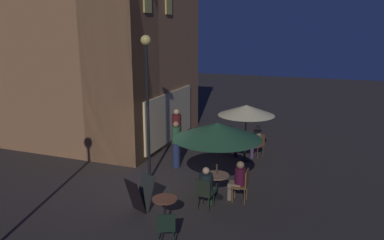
{
  "coord_description": "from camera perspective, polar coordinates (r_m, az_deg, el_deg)",
  "views": [
    {
      "loc": [
        -10.01,
        -5.17,
        4.92
      ],
      "look_at": [
        1.32,
        -0.85,
        1.95
      ],
      "focal_mm": 35.26,
      "sensor_mm": 36.0,
      "label": 1
    }
  ],
  "objects": [
    {
      "name": "patron_seated_1",
      "position": [
        11.07,
        6.97,
        -8.79
      ],
      "size": [
        0.33,
        0.53,
        1.23
      ],
      "rotation": [
        0.0,
        0.0,
        1.62
      ],
      "color": "#836B53",
      "rests_on": "ground"
    },
    {
      "name": "cafe_table_0",
      "position": [
        11.26,
        3.75,
        -9.2
      ],
      "size": [
        0.74,
        0.74,
        0.73
      ],
      "color": "black",
      "rests_on": "ground"
    },
    {
      "name": "patio_umbrella_1",
      "position": [
        14.08,
        8.22,
        1.45
      ],
      "size": [
        2.1,
        2.1,
        2.16
      ],
      "color": "black",
      "rests_on": "ground"
    },
    {
      "name": "cafe_chair_1",
      "position": [
        11.09,
        7.75,
        -9.39
      ],
      "size": [
        0.46,
        0.46,
        0.98
      ],
      "rotation": [
        0.0,
        0.0,
        1.62
      ],
      "color": "brown",
      "rests_on": "ground"
    },
    {
      "name": "menu_sandwich_board",
      "position": [
        10.62,
        -7.83,
        -11.03
      ],
      "size": [
        0.83,
        0.77,
        0.96
      ],
      "rotation": [
        0.0,
        0.0,
        -0.42
      ],
      "color": "#252825",
      "rests_on": "ground"
    },
    {
      "name": "cafe_chair_0",
      "position": [
        10.52,
        1.9,
        -10.78
      ],
      "size": [
        0.46,
        0.46,
        0.93
      ],
      "rotation": [
        0.0,
        0.0,
        -0.1
      ],
      "color": "black",
      "rests_on": "ground"
    },
    {
      "name": "street_lamp_near_corner",
      "position": [
        11.94,
        -6.82,
        5.45
      ],
      "size": [
        0.32,
        0.32,
        4.72
      ],
      "color": "black",
      "rests_on": "ground"
    },
    {
      "name": "cafe_table_1",
      "position": [
        14.44,
        8.03,
        -4.0
      ],
      "size": [
        0.73,
        0.73,
        0.76
      ],
      "color": "black",
      "rests_on": "ground"
    },
    {
      "name": "cafe_chair_2",
      "position": [
        15.06,
        10.04,
        -3.43
      ],
      "size": [
        0.57,
        0.57,
        0.89
      ],
      "rotation": [
        0.0,
        0.0,
        2.67
      ],
      "color": "brown",
      "rests_on": "ground"
    },
    {
      "name": "patron_seated_2",
      "position": [
        14.89,
        9.72,
        -2.84
      ],
      "size": [
        0.51,
        0.44,
        1.28
      ],
      "rotation": [
        0.0,
        0.0,
        2.67
      ],
      "color": "#53395E",
      "rests_on": "ground"
    },
    {
      "name": "cafe_building",
      "position": [
        15.97,
        -11.93,
        10.41
      ],
      "size": [
        6.57,
        6.6,
        8.16
      ],
      "color": "#9F6B45",
      "rests_on": "ground"
    },
    {
      "name": "cafe_chair_4",
      "position": [
        8.97,
        -3.98,
        -15.68
      ],
      "size": [
        0.57,
        0.57,
        0.86
      ],
      "rotation": [
        0.0,
        0.0,
        0.46
      ],
      "color": "black",
      "rests_on": "ground"
    },
    {
      "name": "patron_standing_5",
      "position": [
        13.54,
        -2.41,
        -3.69
      ],
      "size": [
        0.32,
        0.32,
        1.71
      ],
      "rotation": [
        0.0,
        0.0,
        0.79
      ],
      "color": "#222C4E",
      "rests_on": "ground"
    },
    {
      "name": "ground_plane",
      "position": [
        12.3,
        -6.0,
        -9.93
      ],
      "size": [
        60.0,
        60.0,
        0.0
      ],
      "primitive_type": "plane",
      "color": "#302A27"
    },
    {
      "name": "cafe_chair_3",
      "position": [
        15.01,
        5.54,
        -3.22
      ],
      "size": [
        0.57,
        0.57,
        0.95
      ],
      "rotation": [
        0.0,
        0.0,
        -2.08
      ],
      "color": "#58331A",
      "rests_on": "ground"
    },
    {
      "name": "patron_seated_3",
      "position": [
        14.87,
        5.96,
        -2.85
      ],
      "size": [
        0.49,
        0.55,
        1.22
      ],
      "rotation": [
        0.0,
        0.0,
        -2.08
      ],
      "color": "black",
      "rests_on": "ground"
    },
    {
      "name": "cafe_table_2",
      "position": [
        9.74,
        -4.13,
        -13.07
      ],
      "size": [
        0.64,
        0.64,
        0.78
      ],
      "color": "black",
      "rests_on": "ground"
    },
    {
      "name": "patio_umbrella_0",
      "position": [
        10.76,
        3.88,
        -1.66
      ],
      "size": [
        2.55,
        2.55,
        2.31
      ],
      "color": "black",
      "rests_on": "ground"
    },
    {
      "name": "patron_seated_0",
      "position": [
        10.58,
        2.22,
        -9.77
      ],
      "size": [
        0.56,
        0.41,
        1.23
      ],
      "rotation": [
        0.0,
        0.0,
        -0.1
      ],
      "color": "#26422B",
      "rests_on": "ground"
    },
    {
      "name": "patron_standing_4",
      "position": [
        14.87,
        -2.33,
        -1.82
      ],
      "size": [
        0.37,
        0.37,
        1.86
      ],
      "rotation": [
        0.0,
        0.0,
        3.24
      ],
      "color": "#836B5B",
      "rests_on": "ground"
    }
  ]
}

